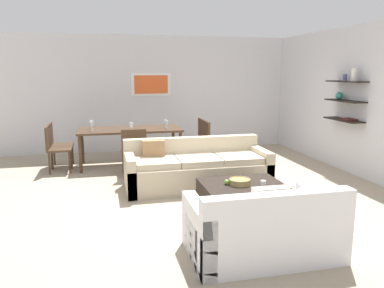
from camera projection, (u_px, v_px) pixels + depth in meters
The scene contains 20 objects.
ground_plane at pixel (202, 193), 6.00m from camera, with size 18.00×18.00×0.00m, color tan.
back_wall_unit at pixel (177, 93), 9.18m from camera, with size 8.40×0.09×2.70m.
right_wall_shelf_unit at pixel (353, 101), 6.99m from camera, with size 0.34×8.20×2.70m.
sofa_beige at pixel (196, 170), 6.26m from camera, with size 2.33×0.90×0.78m.
loveseat_white at pixel (263, 229), 3.91m from camera, with size 1.51×0.90×0.78m.
coffee_table at pixel (244, 198), 5.16m from camera, with size 1.10×0.96×0.38m.
decorative_bowl at pixel (240, 181), 5.12m from camera, with size 0.29×0.29×0.08m.
candle_jar at pixel (263, 184), 5.04m from camera, with size 0.08×0.08×0.08m, color silver.
apple_on_coffee_table at pixel (227, 182), 5.12m from camera, with size 0.07×0.07×0.07m, color #669E2D.
dining_table at pixel (130, 132), 7.63m from camera, with size 2.03×0.91×0.75m.
dining_chair_left_far at pixel (57, 142), 7.55m from camera, with size 0.44×0.44×0.88m.
dining_chair_right_far at pixel (196, 136), 8.18m from camera, with size 0.44×0.44×0.88m.
dining_chair_left_near at pixel (55, 146), 7.15m from camera, with size 0.44×0.44×0.88m.
dining_chair_right_near at pixel (201, 140), 7.79m from camera, with size 0.44×0.44×0.88m.
dining_chair_foot at pixel (134, 149), 6.84m from camera, with size 0.44×0.44×0.88m.
wine_glass_foot at pixel (131, 125), 7.22m from camera, with size 0.07×0.07×0.17m.
wine_glass_left_near at pixel (92, 124), 7.32m from camera, with size 0.07×0.07×0.18m.
wine_glass_right_far at pixel (165, 122), 7.87m from camera, with size 0.07×0.07×0.16m.
wine_glass_right_near at pixel (167, 123), 7.66m from camera, with size 0.06×0.06×0.16m.
wine_glass_left_far at pixel (92, 123), 7.54m from camera, with size 0.07×0.07×0.17m.
Camera 1 is at (-1.46, -5.56, 1.89)m, focal length 35.61 mm.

